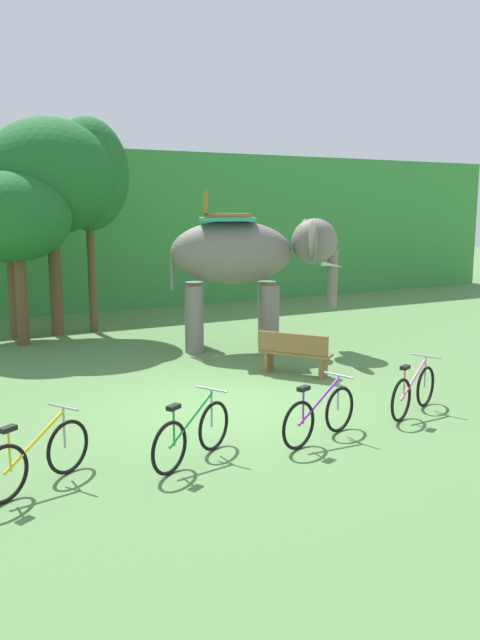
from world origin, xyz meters
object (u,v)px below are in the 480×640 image
Objects in this scene: tree_center at (50,177)px; tree_left at (88,175)px; bike_green at (192,434)px; bike_pink at (414,391)px; elephant at (245,258)px; bike_purple at (320,415)px; wooden_bench at (294,352)px; tree_far_left at (17,217)px; tree_center_left at (9,218)px; bike_yellow at (37,458)px.

tree_left is (1.00, 0.03, 0.07)m from tree_center.
tree_left is at bearing 82.68° from bike_green.
tree_left is 3.84× the size of bike_green.
bike_pink is at bearing -68.36° from tree_center.
bike_purple is at bearing -108.17° from elephant.
elephant is 3.23m from wooden_bench.
tree_far_left is 2.73× the size of bike_pink.
tree_center_left is 0.98m from tree_far_left.
tree_center reaches higher than bike_yellow.
elephant is at bearing 56.21° from bike_green.
wooden_bench is (1.68, 3.35, 0.09)m from bike_purple.
tree_left is 5.16m from elephant.
tree_center_left is 1.00× the size of tree_far_left.
bike_purple is 3.75m from wooden_bench.
bike_pink is at bearing 2.48° from bike_green.
tree_far_left reaches higher than bike_purple.
tree_left is 3.66× the size of bike_pink.
bike_yellow is (-2.27, -9.66, -3.80)m from tree_center.
tree_center reaches higher than elephant.
bike_yellow and bike_green have the same top height.
bike_yellow is at bearing -96.97° from tree_center_left.
elephant reaches higher than bike_yellow.
tree_far_left is 1.03× the size of elephant.
tree_center_left is 1.03× the size of elephant.
tree_far_left is 0.76× the size of tree_center.
bike_green and bike_purple have the same top height.
bike_purple is (1.98, -0.13, 0.00)m from bike_green.
bike_yellow is at bearing -108.63° from tree_left.
bike_yellow is at bearing -135.84° from elephant.
tree_center_left is at bearing 83.03° from bike_yellow.
wooden_bench is at bearing -55.83° from tree_center_left.
bike_yellow is (-5.98, -5.81, -1.82)m from elephant.
bike_purple is 1.13× the size of wooden_bench.
tree_center is at bearing -178.19° from tree_left.
bike_pink is at bearing 8.20° from bike_purple.
wooden_bench is at bearing -62.60° from tree_center.
tree_center_left is at bearing 177.78° from tree_center.
tree_left is at bearing 25.45° from tree_far_left.
bike_purple is (2.80, -9.96, -2.76)m from tree_center_left.
tree_left is 10.94m from bike_yellow.
elephant reaches higher than wooden_bench.
elephant is 2.55× the size of bike_purple.
bike_green is at bearing -91.54° from tree_center.
bike_green and bike_pink have the same top height.
tree_center_left is 10.71m from bike_purple.
bike_yellow and bike_pink have the same top height.
bike_purple is 1.04× the size of bike_pink.
tree_center_left reaches higher than elephant.
tree_center_left is 2.63× the size of bike_purple.
bike_yellow is 1.03× the size of wooden_bench.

